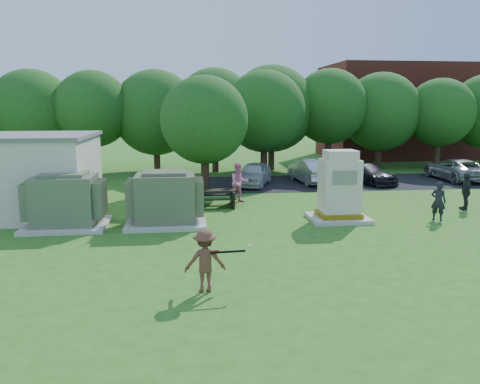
{
  "coord_description": "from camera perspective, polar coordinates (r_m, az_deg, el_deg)",
  "views": [
    {
      "loc": [
        -1.99,
        -13.19,
        4.49
      ],
      "look_at": [
        0.0,
        4.0,
        1.3
      ],
      "focal_mm": 35.0,
      "sensor_mm": 36.0,
      "label": 1
    }
  ],
  "objects": [
    {
      "name": "person_by_generator",
      "position": [
        20.12,
        23.03,
        -1.04
      ],
      "size": [
        0.67,
        0.65,
        1.55
      ],
      "primitive_type": "imported",
      "rotation": [
        0.0,
        0.0,
        2.45
      ],
      "color": "black",
      "rests_on": "ground"
    },
    {
      "name": "car_silver_a",
      "position": [
        27.98,
        8.63,
        2.59
      ],
      "size": [
        1.93,
        4.51,
        1.45
      ],
      "primitive_type": "imported",
      "rotation": [
        0.0,
        0.0,
        3.24
      ],
      "color": "#B4B4B9",
      "rests_on": "ground"
    },
    {
      "name": "car_silver_b",
      "position": [
        31.59,
        24.77,
        2.52
      ],
      "size": [
        2.22,
        4.78,
        1.33
      ],
      "primitive_type": "imported",
      "rotation": [
        0.0,
        0.0,
        3.15
      ],
      "color": "#A7A8AC",
      "rests_on": "ground"
    },
    {
      "name": "picnic_table",
      "position": [
        21.08,
        -3.05,
        -0.52
      ],
      "size": [
        1.83,
        1.37,
        0.78
      ],
      "color": "black",
      "rests_on": "ground"
    },
    {
      "name": "car_dark",
      "position": [
        28.5,
        15.04,
        2.26
      ],
      "size": [
        3.22,
        4.54,
        1.22
      ],
      "primitive_type": "imported",
      "rotation": [
        0.0,
        0.0,
        0.4
      ],
      "color": "black",
      "rests_on": "ground"
    },
    {
      "name": "transformer_right",
      "position": [
        18.06,
        -9.05,
        -0.93
      ],
      "size": [
        3.0,
        2.4,
        2.07
      ],
      "color": "beige",
      "rests_on": "ground"
    },
    {
      "name": "person_at_picnic",
      "position": [
        21.97,
        -0.12,
        1.15
      ],
      "size": [
        1.06,
        0.91,
        1.88
      ],
      "primitive_type": "imported",
      "rotation": [
        0.0,
        0.0,
        0.23
      ],
      "color": "pink",
      "rests_on": "ground"
    },
    {
      "name": "car_white",
      "position": [
        26.77,
        1.69,
        2.22
      ],
      "size": [
        2.84,
        4.2,
        1.33
      ],
      "primitive_type": "imported",
      "rotation": [
        0.0,
        0.0,
        -0.36
      ],
      "color": "silver",
      "rests_on": "ground"
    },
    {
      "name": "brick_building",
      "position": [
        44.89,
        20.11,
        9.2
      ],
      "size": [
        15.0,
        8.0,
        8.0
      ],
      "primitive_type": "cube",
      "color": "maroon",
      "rests_on": "ground"
    },
    {
      "name": "generator_cabinet",
      "position": [
        18.87,
        12.01,
        0.24
      ],
      "size": [
        2.29,
        1.88,
        2.8
      ],
      "color": "beige",
      "rests_on": "ground"
    },
    {
      "name": "parking_strip",
      "position": [
        28.52,
        11.86,
        1.17
      ],
      "size": [
        20.0,
        6.0,
        0.01
      ],
      "primitive_type": "cube",
      "color": "#232326",
      "rests_on": "ground"
    },
    {
      "name": "batting_equipment",
      "position": [
        11.42,
        -1.35,
        -7.17
      ],
      "size": [
        1.02,
        0.25,
        0.16
      ],
      "color": "black",
      "rests_on": "ground"
    },
    {
      "name": "batter",
      "position": [
        11.54,
        -4.28,
        -8.35
      ],
      "size": [
        1.03,
        0.62,
        1.56
      ],
      "primitive_type": "imported",
      "rotation": [
        0.0,
        0.0,
        3.18
      ],
      "color": "brown",
      "rests_on": "ground"
    },
    {
      "name": "transformer_left",
      "position": [
        18.6,
        -20.51,
        -1.14
      ],
      "size": [
        3.0,
        2.4,
        2.07
      ],
      "color": "beige",
      "rests_on": "ground"
    },
    {
      "name": "person_walking_right",
      "position": [
        22.72,
        25.82,
        0.06
      ],
      "size": [
        0.64,
        1.02,
        1.62
      ],
      "primitive_type": "imported",
      "rotation": [
        0.0,
        0.0,
        4.44
      ],
      "color": "#27282D",
      "rests_on": "ground"
    },
    {
      "name": "ground",
      "position": [
        14.08,
        1.89,
        -8.16
      ],
      "size": [
        120.0,
        120.0,
        0.0
      ],
      "primitive_type": "plane",
      "color": "#2D6619",
      "rests_on": "ground"
    },
    {
      "name": "tree_row",
      "position": [
        31.92,
        0.12,
        9.84
      ],
      "size": [
        41.3,
        13.3,
        7.3
      ],
      "color": "#47301E",
      "rests_on": "ground"
    }
  ]
}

